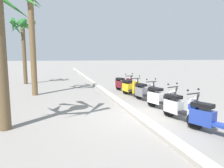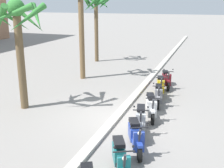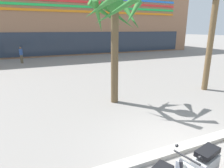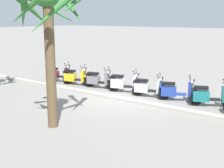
% 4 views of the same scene
% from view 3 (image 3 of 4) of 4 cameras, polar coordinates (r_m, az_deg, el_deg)
% --- Properties ---
extents(ground_plane, '(200.00, 200.00, 0.00)m').
position_cam_3_polar(ground_plane, '(6.31, 19.91, -17.56)').
color(ground_plane, gray).
extents(curb_strip, '(60.00, 0.36, 0.12)m').
position_cam_3_polar(curb_strip, '(6.29, 19.85, -17.03)').
color(curb_strip, '#ADA89E').
rests_on(curb_strip, ground).
extents(mall_facade_backdrop, '(40.84, 12.97, 12.36)m').
position_cam_3_polar(mall_facade_backdrop, '(32.32, -17.37, 20.04)').
color(mall_facade_backdrop, '#9E7051').
rests_on(mall_facade_backdrop, ground).
extents(palm_tree_far_corner, '(2.60, 2.53, 4.77)m').
position_cam_3_polar(palm_tree_far_corner, '(8.82, 0.76, 17.38)').
color(palm_tree_far_corner, brown).
rests_on(palm_tree_far_corner, ground).
extents(palm_tree_near_sign, '(2.27, 2.33, 6.25)m').
position_cam_3_polar(palm_tree_near_sign, '(12.14, 28.00, 20.75)').
color(palm_tree_near_sign, brown).
rests_on(palm_tree_near_sign, ground).
extents(pedestrian_by_palm_tree, '(0.34, 0.34, 1.66)m').
position_cam_3_polar(pedestrian_by_palm_tree, '(22.00, -24.96, 7.77)').
color(pedestrian_by_palm_tree, brown).
rests_on(pedestrian_by_palm_tree, ground).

